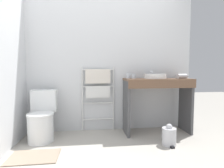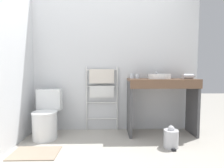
% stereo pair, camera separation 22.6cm
% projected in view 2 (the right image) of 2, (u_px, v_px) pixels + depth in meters
% --- Properties ---
extents(wall_back, '(2.88, 0.12, 2.37)m').
position_uv_depth(wall_back, '(113.00, 60.00, 2.99)').
color(wall_back, silver).
rests_on(wall_back, ground_plane).
extents(wall_side, '(0.12, 1.89, 2.37)m').
position_uv_depth(wall_side, '(8.00, 57.00, 2.27)').
color(wall_side, silver).
rests_on(wall_side, ground_plane).
extents(toilet, '(0.37, 0.49, 0.73)m').
position_uv_depth(toilet, '(46.00, 118.00, 2.63)').
color(toilet, white).
rests_on(toilet, ground_plane).
extents(towel_radiator, '(0.54, 0.06, 1.07)m').
position_uv_depth(towel_radiator, '(102.00, 87.00, 2.90)').
color(towel_radiator, silver).
rests_on(towel_radiator, ground_plane).
extents(vanity_counter, '(1.04, 0.47, 0.88)m').
position_uv_depth(vanity_counter, '(162.00, 96.00, 2.73)').
color(vanity_counter, brown).
rests_on(vanity_counter, ground_plane).
extents(sink_basin, '(0.34, 0.34, 0.08)m').
position_uv_depth(sink_basin, '(159.00, 76.00, 2.71)').
color(sink_basin, white).
rests_on(sink_basin, vanity_counter).
extents(faucet, '(0.02, 0.10, 0.12)m').
position_uv_depth(faucet, '(156.00, 74.00, 2.89)').
color(faucet, silver).
rests_on(faucet, vanity_counter).
extents(cup_near_wall, '(0.07, 0.07, 0.09)m').
position_uv_depth(cup_near_wall, '(132.00, 76.00, 2.85)').
color(cup_near_wall, silver).
rests_on(cup_near_wall, vanity_counter).
extents(cup_near_edge, '(0.07, 0.07, 0.08)m').
position_uv_depth(cup_near_edge, '(138.00, 76.00, 2.81)').
color(cup_near_edge, silver).
rests_on(cup_near_edge, vanity_counter).
extents(hair_dryer, '(0.19, 0.17, 0.08)m').
position_uv_depth(hair_dryer, '(188.00, 76.00, 2.68)').
color(hair_dryer, '#B7B7BC').
rests_on(hair_dryer, vanity_counter).
extents(trash_bin, '(0.19, 0.22, 0.29)m').
position_uv_depth(trash_bin, '(171.00, 138.00, 2.29)').
color(trash_bin, silver).
rests_on(trash_bin, ground_plane).
extents(bath_mat, '(0.56, 0.36, 0.01)m').
position_uv_depth(bath_mat, '(35.00, 153.00, 2.12)').
color(bath_mat, gray).
rests_on(bath_mat, ground_plane).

